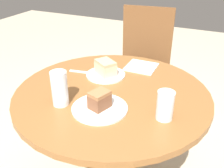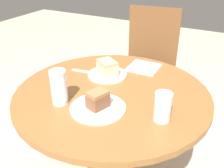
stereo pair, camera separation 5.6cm
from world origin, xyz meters
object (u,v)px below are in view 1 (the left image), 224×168
Objects in this scene: cake_slice_near at (106,68)px; cake_slice_far at (100,100)px; chair at (143,68)px; glass_water at (165,107)px; plate_near at (106,75)px; glass_lemonade at (60,90)px; plate_far at (100,108)px.

cake_slice_far is (0.12, -0.31, 0.00)m from cake_slice_near.
glass_water is at bearing -75.16° from chair.
plate_near is 0.36m from glass_lemonade.
chair is 0.77m from plate_near.
glass_lemonade is at bearing -168.98° from plate_far.
cake_slice_far is (0.12, -0.31, 0.04)m from plate_near.
glass_water is at bearing 11.16° from plate_far.
plate_near is at bearing 146.93° from glass_water.
glass_water is at bearing 11.11° from glass_lemonade.
plate_far is (0.12, -0.31, 0.00)m from plate_near.
cake_slice_far reaches higher than plate_near.
glass_lemonade is 1.29× the size of glass_water.
cake_slice_far is 0.18m from glass_lemonade.
plate_near and plate_far have the same top height.
plate_far is at bearing -68.33° from plate_near.
plate_far is 0.19m from glass_lemonade.
cake_slice_near is (0.00, -0.00, 0.04)m from plate_near.
chair is 1.12m from glass_lemonade.
cake_slice_far is 0.64× the size of glass_lemonade.
cake_slice_near is at bearing 146.93° from glass_water.
glass_lemonade reaches higher than glass_water.
chair is 7.12× the size of cake_slice_near.
cake_slice_near is 1.35× the size of cake_slice_far.
chair is at bearing 97.80° from cake_slice_far.
glass_water is at bearing -33.07° from cake_slice_near.
cake_slice_near reaches higher than plate_near.
cake_slice_far is at bearing 11.02° from glass_lemonade.
glass_lemonade reaches higher than plate_far.
plate_far is 0.04m from cake_slice_far.
plate_far is 2.39× the size of cake_slice_far.
plate_far is 0.28m from glass_water.
plate_near is 1.34× the size of glass_lemonade.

